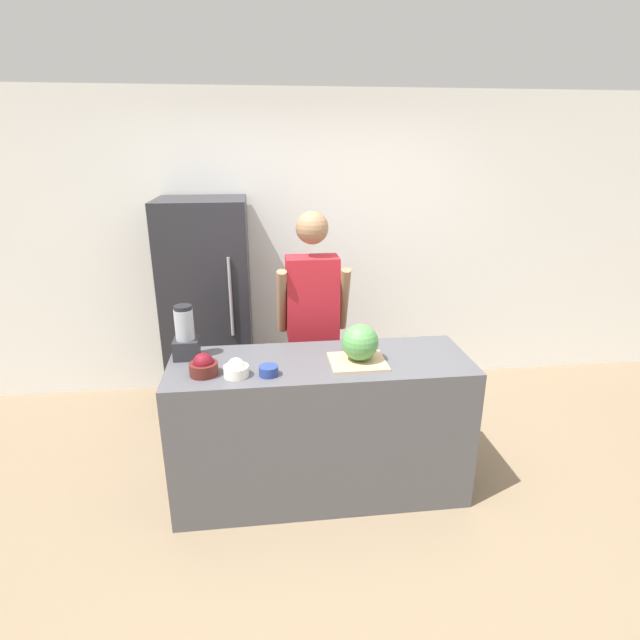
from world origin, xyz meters
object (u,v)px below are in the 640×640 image
object	(u,v)px
watermelon	(360,342)
bowl_cherries	(204,366)
person	(313,327)
bowl_small_blue	(269,371)
blender	(185,336)
bowl_cream	(236,369)
refrigerator	(208,307)

from	to	relation	value
watermelon	bowl_cherries	xyz separation A→B (m)	(-0.91, -0.07, -0.07)
person	bowl_small_blue	size ratio (longest dim) A/B	15.79
blender	bowl_cherries	bearing A→B (deg)	-64.20
watermelon	bowl_cherries	size ratio (longest dim) A/B	1.37
person	bowl_cream	distance (m)	0.95
blender	refrigerator	bearing A→B (deg)	88.70
bowl_cherries	refrigerator	bearing A→B (deg)	94.15
bowl_small_blue	person	bearing A→B (deg)	67.19
bowl_small_blue	bowl_cherries	bearing A→B (deg)	171.78
person	bowl_cream	bearing A→B (deg)	-123.31
bowl_cherries	bowl_small_blue	size ratio (longest dim) A/B	1.47
person	watermelon	bearing A→B (deg)	-72.54
refrigerator	person	distance (m)	1.03
refrigerator	watermelon	world-z (taller)	refrigerator
person	bowl_cherries	world-z (taller)	person
refrigerator	bowl_small_blue	xyz separation A→B (m)	(0.47, -1.44, 0.07)
refrigerator	blender	distance (m)	1.14
refrigerator	blender	bearing A→B (deg)	-91.30
person	watermelon	distance (m)	0.72
refrigerator	blender	world-z (taller)	refrigerator
person	bowl_cream	xyz separation A→B (m)	(-0.52, -0.79, 0.06)
watermelon	bowl_small_blue	bearing A→B (deg)	-167.15
bowl_cream	bowl_small_blue	bearing A→B (deg)	-3.82
person	bowl_small_blue	distance (m)	0.87
person	bowl_cherries	distance (m)	1.03
bowl_cream	bowl_small_blue	world-z (taller)	bowl_cream
bowl_cherries	blender	world-z (taller)	blender
refrigerator	bowl_cream	xyz separation A→B (m)	(0.28, -1.43, 0.08)
watermelon	bowl_cream	size ratio (longest dim) A/B	1.55
refrigerator	bowl_cream	world-z (taller)	refrigerator
refrigerator	bowl_cherries	size ratio (longest dim) A/B	10.90
bowl_cherries	bowl_small_blue	xyz separation A→B (m)	(0.36, -0.05, -0.02)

